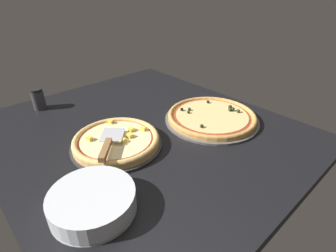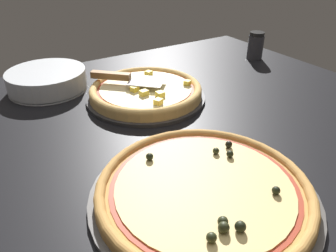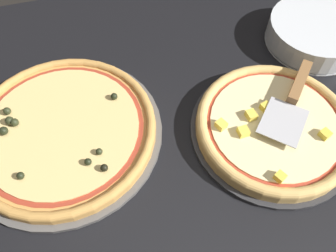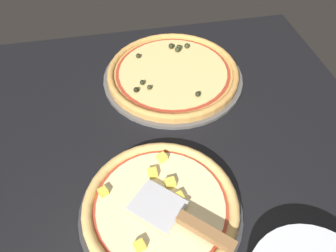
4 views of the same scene
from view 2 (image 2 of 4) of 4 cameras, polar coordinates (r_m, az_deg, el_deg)
ground_plane at (r=89.93cm, az=2.86°, el=0.72°), size 129.05×114.13×3.60cm
pizza_pan_front at (r=98.81cm, az=-3.84°, el=5.05°), size 35.32×35.32×1.00cm
pizza_front at (r=97.88cm, az=-3.88°, el=6.22°), size 33.20×33.20×4.01cm
pizza_pan_back at (r=62.75cm, az=6.17°, el=-11.97°), size 42.51×42.51×1.00cm
pizza_back at (r=61.58cm, az=6.28°, el=-10.78°), size 39.96×39.96×3.74cm
serving_spatula at (r=100.14cm, az=-8.29°, el=8.44°), size 19.73×19.25×2.00cm
plate_stack at (r=110.57cm, az=-20.29°, el=7.52°), size 24.14×24.14×6.30cm
parmesan_shaker at (r=136.07cm, az=15.00°, el=13.34°), size 6.03×6.03×10.47cm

